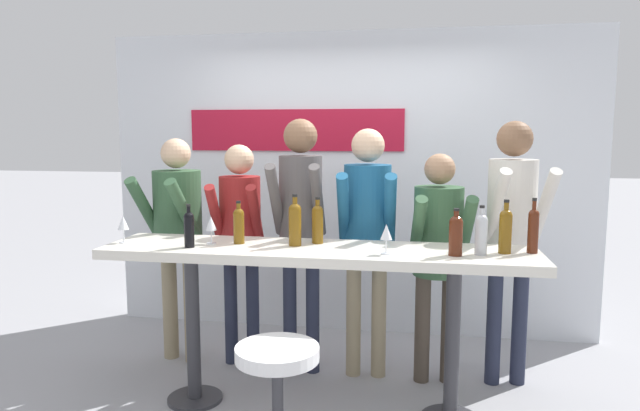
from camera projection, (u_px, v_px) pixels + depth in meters
ground_plane at (318, 410)px, 3.64m from camera, size 40.00×40.00×0.00m
back_wall at (348, 183)px, 5.02m from camera, size 4.26×0.12×2.62m
tasting_table at (318, 272)px, 3.52m from camera, size 2.66×0.60×1.06m
bar_stool at (278, 388)px, 2.94m from camera, size 0.46×0.46×0.68m
person_far_left at (177, 225)px, 4.32m from camera, size 0.50×0.60×1.72m
person_left at (240, 228)px, 4.25m from camera, size 0.40×0.52×1.67m
person_center_left at (301, 214)px, 4.08m from camera, size 0.38×0.54×1.86m
person_center at (367, 224)px, 4.02m from camera, size 0.42×0.55×1.79m
person_center_right at (438, 243)px, 3.93m from camera, size 0.45×0.55×1.62m
person_right at (512, 221)px, 3.88m from camera, size 0.44×0.58×1.84m
wine_bottle_0 at (456, 233)px, 3.26m from camera, size 0.08×0.08×0.27m
wine_bottle_1 at (481, 232)px, 3.28m from camera, size 0.07×0.07×0.29m
wine_bottle_2 at (189, 228)px, 3.50m from camera, size 0.06×0.06×0.27m
wine_bottle_3 at (506, 229)px, 3.32m from camera, size 0.07×0.07×0.32m
wine_bottle_4 at (239, 224)px, 3.62m from camera, size 0.07×0.07×0.27m
wine_bottle_5 at (295, 222)px, 3.55m from camera, size 0.08×0.08×0.32m
wine_bottle_6 at (318, 222)px, 3.62m from camera, size 0.07×0.07×0.30m
wine_bottle_7 at (533, 229)px, 3.33m from camera, size 0.06×0.06×0.33m
wine_glass_0 at (211, 224)px, 3.61m from camera, size 0.07×0.07×0.18m
wine_glass_1 at (123, 224)px, 3.64m from camera, size 0.07×0.07×0.18m
wine_glass_2 at (386, 233)px, 3.30m from camera, size 0.07×0.07×0.18m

